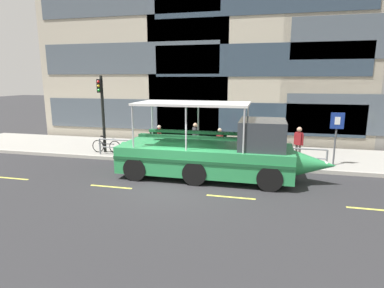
# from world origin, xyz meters

# --- Properties ---
(ground_plane) EXTENTS (120.00, 120.00, 0.00)m
(ground_plane) POSITION_xyz_m (0.00, 0.00, 0.00)
(ground_plane) COLOR #2B2B2D
(sidewalk) EXTENTS (32.00, 4.80, 0.18)m
(sidewalk) POSITION_xyz_m (0.00, 5.60, 0.09)
(sidewalk) COLOR #99968E
(sidewalk) RESTS_ON ground_plane
(curb_edge) EXTENTS (32.00, 0.18, 0.18)m
(curb_edge) POSITION_xyz_m (0.00, 3.11, 0.09)
(curb_edge) COLOR #B2ADA3
(curb_edge) RESTS_ON ground_plane
(lane_centreline) EXTENTS (25.80, 0.12, 0.01)m
(lane_centreline) POSITION_xyz_m (-0.00, -0.79, 0.00)
(lane_centreline) COLOR #DBD64C
(lane_centreline) RESTS_ON ground_plane
(curb_guardrail) EXTENTS (11.70, 0.09, 0.89)m
(curb_guardrail) POSITION_xyz_m (0.55, 3.45, 0.77)
(curb_guardrail) COLOR gray
(curb_guardrail) RESTS_ON sidewalk
(traffic_light_pole) EXTENTS (0.24, 0.46, 4.24)m
(traffic_light_pole) POSITION_xyz_m (-5.28, 3.96, 2.75)
(traffic_light_pole) COLOR black
(traffic_light_pole) RESTS_ON sidewalk
(parking_sign) EXTENTS (0.60, 0.12, 2.53)m
(parking_sign) POSITION_xyz_m (6.77, 4.04, 1.90)
(parking_sign) COLOR #4C4F54
(parking_sign) RESTS_ON sidewalk
(leaned_bicycle) EXTENTS (1.74, 0.46, 0.96)m
(leaned_bicycle) POSITION_xyz_m (-5.08, 3.84, 0.56)
(leaned_bicycle) COLOR black
(leaned_bicycle) RESTS_ON sidewalk
(duck_tour_boat) EXTENTS (9.23, 2.66, 3.26)m
(duck_tour_boat) POSITION_xyz_m (1.55, 1.39, 1.10)
(duck_tour_boat) COLOR #2D9351
(duck_tour_boat) RESTS_ON ground_plane
(pedestrian_near_bow) EXTENTS (0.43, 0.34, 1.76)m
(pedestrian_near_bow) POSITION_xyz_m (5.14, 4.26, 1.24)
(pedestrian_near_bow) COLOR #47423D
(pedestrian_near_bow) RESTS_ON sidewalk
(pedestrian_mid_left) EXTENTS (0.39, 0.29, 1.53)m
(pedestrian_mid_left) POSITION_xyz_m (1.18, 4.47, 1.11)
(pedestrian_mid_left) COLOR #1E2338
(pedestrian_mid_left) RESTS_ON sidewalk
(pedestrian_mid_right) EXTENTS (0.38, 0.36, 1.71)m
(pedestrian_mid_right) POSITION_xyz_m (-0.21, 4.83, 1.21)
(pedestrian_mid_right) COLOR #47423D
(pedestrian_mid_right) RESTS_ON sidewalk
(pedestrian_near_stern) EXTENTS (0.21, 0.44, 1.52)m
(pedestrian_near_stern) POSITION_xyz_m (-2.30, 4.81, 1.10)
(pedestrian_near_stern) COLOR #47423D
(pedestrian_near_stern) RESTS_ON sidewalk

